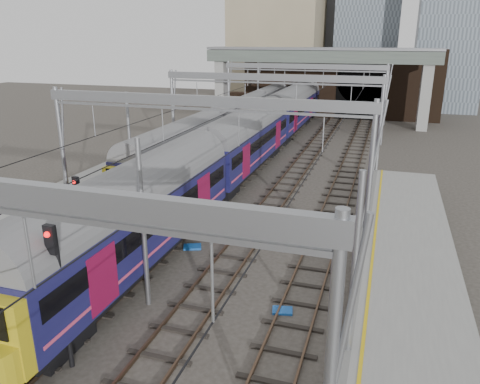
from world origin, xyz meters
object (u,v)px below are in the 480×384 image
(train_main, at_px, (272,122))
(train_second, at_px, (239,119))
(signal_near_left, at_px, (80,209))
(relay_cabinet, at_px, (5,302))
(signal_near_centre, at_px, (59,281))

(train_main, xyz_separation_m, train_second, (-4.00, 1.92, -0.26))
(train_main, bearing_deg, train_second, 154.38)
(train_main, distance_m, signal_near_left, 26.80)
(train_main, height_order, train_second, train_main)
(train_main, distance_m, train_second, 4.44)
(train_main, height_order, relay_cabinet, train_main)
(train_second, bearing_deg, signal_near_centre, -81.29)
(train_second, height_order, signal_near_centre, signal_near_centre)
(relay_cabinet, bearing_deg, signal_near_left, 99.23)
(signal_near_left, bearing_deg, train_main, 99.33)
(signal_near_left, distance_m, signal_near_centre, 7.79)
(signal_near_left, relative_size, relay_cabinet, 4.09)
(relay_cabinet, bearing_deg, signal_near_centre, -9.47)
(train_second, bearing_deg, signal_near_left, -87.30)
(train_second, bearing_deg, relay_cabinet, -88.34)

